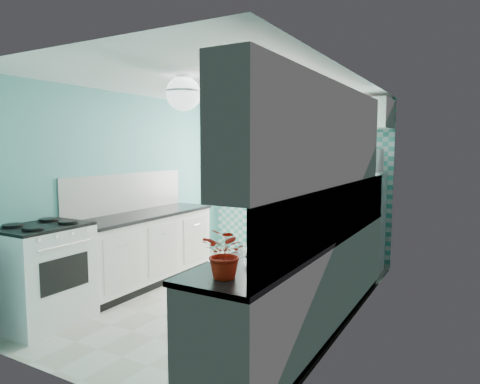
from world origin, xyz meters
The scene contains 26 objects.
floor centered at (0.00, 0.00, -0.01)m, with size 3.00×4.40×0.02m, color silver.
ceiling centered at (0.00, 0.00, 2.51)m, with size 3.00×4.40×0.02m, color white.
wall_back centered at (0.00, 2.21, 1.25)m, with size 3.00×0.02×2.50m, color #54A59E.
wall_front centered at (0.00, -2.21, 1.25)m, with size 3.00×0.02×2.50m, color #54A59E.
wall_left centered at (-1.51, 0.00, 1.25)m, with size 0.02×4.40×2.50m, color #54A59E.
wall_right centered at (1.51, 0.00, 1.25)m, with size 0.02×4.40×2.50m, color #54A59E.
accent_wall centered at (0.00, 2.19, 1.25)m, with size 3.00×0.01×2.50m, color #4DB9A9.
window centered at (-0.35, 2.16, 1.55)m, with size 1.04×0.05×1.44m.
backsplash_right centered at (1.49, -0.40, 1.20)m, with size 0.02×3.60×0.51m, color white.
backsplash_left centered at (-1.49, -0.07, 1.20)m, with size 0.02×2.15×0.51m, color white.
upper_cabinets_right centered at (1.33, -0.60, 1.90)m, with size 0.33×3.20×0.90m, color white.
upper_cabinet_fridge centered at (1.30, 1.83, 2.25)m, with size 0.40×0.74×0.40m, color white.
ceiling_light centered at (0.00, -0.80, 2.32)m, with size 0.34×0.34×0.35m.
base_cabinets_right centered at (1.20, -0.40, 0.45)m, with size 0.60×3.60×0.90m, color white.
countertop_right centered at (1.19, -0.40, 0.92)m, with size 0.63×3.60×0.04m, color black.
base_cabinets_left centered at (-1.20, -0.07, 0.45)m, with size 0.60×2.15×0.90m, color white.
countertop_left centered at (-1.19, -0.07, 0.92)m, with size 0.63×2.15×0.04m, color black.
fridge centered at (1.11, 1.81, 0.73)m, with size 0.63×0.63×1.45m.
stove centered at (-1.20, -1.58, 0.52)m, with size 0.67×0.83×1.00m.
sink centered at (1.20, 0.73, 0.93)m, with size 0.50×0.42×0.53m.
rug centered at (-0.04, 0.94, 0.01)m, with size 0.68×0.97×0.02m, color maroon.
dish_towel centered at (0.89, 0.84, 0.48)m, with size 0.02×0.27×0.41m, color #55B1A4.
fruit_bowl centered at (1.20, -1.47, 0.97)m, with size 0.23×0.23×0.06m, color white.
potted_plant centered at (1.20, -1.96, 1.11)m, with size 0.30×0.26×0.34m, color #A22031.
soap_bottle centered at (1.25, 0.93, 1.04)m, with size 0.09×0.09×0.19m, color #8AA3AC.
microwave centered at (1.11, 1.81, 1.62)m, with size 0.58×0.40×0.32m, color silver.
Camera 1 is at (2.61, -4.26, 1.78)m, focal length 32.00 mm.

